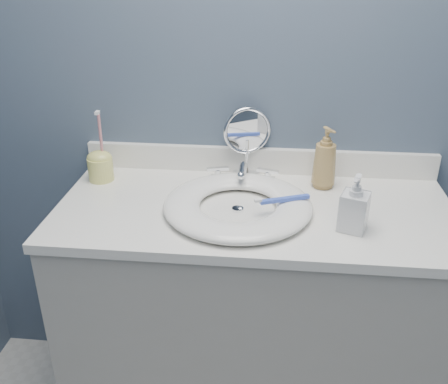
# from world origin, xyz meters

# --- Properties ---
(back_wall) EXTENTS (2.20, 0.02, 2.40)m
(back_wall) POSITION_xyz_m (0.00, 1.25, 1.20)
(back_wall) COLOR #455568
(back_wall) RESTS_ON ground
(vanity_cabinet) EXTENTS (1.20, 0.55, 0.85)m
(vanity_cabinet) POSITION_xyz_m (0.00, 0.97, 0.42)
(vanity_cabinet) COLOR #ACA69D
(vanity_cabinet) RESTS_ON ground
(countertop) EXTENTS (1.22, 0.57, 0.03)m
(countertop) POSITION_xyz_m (0.00, 0.97, 0.86)
(countertop) COLOR white
(countertop) RESTS_ON vanity_cabinet
(backsplash) EXTENTS (1.22, 0.02, 0.09)m
(backsplash) POSITION_xyz_m (0.00, 1.24, 0.93)
(backsplash) COLOR white
(backsplash) RESTS_ON countertop
(basin) EXTENTS (0.45, 0.45, 0.04)m
(basin) POSITION_xyz_m (-0.05, 0.94, 0.90)
(basin) COLOR white
(basin) RESTS_ON countertop
(drain) EXTENTS (0.04, 0.04, 0.01)m
(drain) POSITION_xyz_m (-0.05, 0.94, 0.88)
(drain) COLOR silver
(drain) RESTS_ON countertop
(faucet) EXTENTS (0.25, 0.13, 0.07)m
(faucet) POSITION_xyz_m (-0.05, 1.14, 0.91)
(faucet) COLOR silver
(faucet) RESTS_ON countertop
(makeup_mirror) EXTENTS (0.16, 0.09, 0.24)m
(makeup_mirror) POSITION_xyz_m (-0.04, 1.21, 1.01)
(makeup_mirror) COLOR silver
(makeup_mirror) RESTS_ON countertop
(soap_bottle_amber) EXTENTS (0.11, 0.11, 0.21)m
(soap_bottle_amber) POSITION_xyz_m (0.22, 1.14, 0.98)
(soap_bottle_amber) COLOR #A18149
(soap_bottle_amber) RESTS_ON countertop
(soap_bottle_clear) EXTENTS (0.10, 0.10, 0.17)m
(soap_bottle_clear) POSITION_xyz_m (0.28, 0.87, 0.96)
(soap_bottle_clear) COLOR silver
(soap_bottle_clear) RESTS_ON countertop
(toothbrush_holder) EXTENTS (0.09, 0.09, 0.24)m
(toothbrush_holder) POSITION_xyz_m (-0.53, 1.12, 0.94)
(toothbrush_holder) COLOR #D9D76C
(toothbrush_holder) RESTS_ON countertop
(toothbrush_lying) EXTENTS (0.17, 0.08, 0.02)m
(toothbrush_lying) POSITION_xyz_m (0.08, 0.94, 0.92)
(toothbrush_lying) COLOR blue
(toothbrush_lying) RESTS_ON basin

